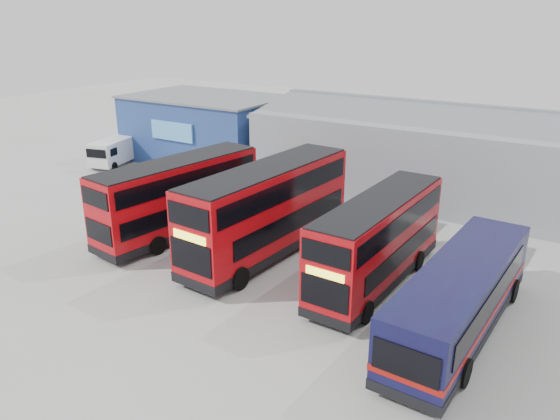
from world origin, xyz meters
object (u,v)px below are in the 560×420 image
object	(u,v)px
double_decker_left	(179,198)
panel_van	(114,150)
maintenance_shed	(497,158)
double_decker_right	(378,242)
office_block	(207,127)
double_decker_centre	(268,212)
single_decker_blue	(460,300)

from	to	relation	value
double_decker_left	panel_van	xyz separation A→B (m)	(-14.05, 8.11, -0.91)
maintenance_shed	double_decker_right	world-z (taller)	maintenance_shed
office_block	maintenance_shed	size ratio (longest dim) A/B	0.40
maintenance_shed	double_decker_right	size ratio (longest dim) A/B	3.22
office_block	double_decker_centre	world-z (taller)	office_block
panel_van	double_decker_left	bearing A→B (deg)	-44.58
maintenance_shed	double_decker_centre	bearing A→B (deg)	-116.45
maintenance_shed	panel_van	distance (m)	28.04
double_decker_right	office_block	bearing A→B (deg)	148.67
office_block	single_decker_blue	bearing A→B (deg)	-32.20
office_block	panel_van	distance (m)	7.49
office_block	single_decker_blue	xyz separation A→B (m)	(24.37, -15.35, -1.16)
double_decker_centre	double_decker_right	size ratio (longest dim) A/B	1.14
double_decker_right	panel_van	distance (m)	26.42
double_decker_left	double_decker_centre	distance (m)	5.44
panel_van	maintenance_shed	bearing A→B (deg)	0.75
maintenance_shed	single_decker_blue	bearing A→B (deg)	-82.22
office_block	double_decker_left	world-z (taller)	office_block
office_block	panel_van	world-z (taller)	office_block
double_decker_right	double_decker_centre	bearing A→B (deg)	-178.90
maintenance_shed	double_decker_right	distance (m)	15.34
double_decker_right	panel_van	xyz separation A→B (m)	(-25.22, 7.83, -0.83)
single_decker_blue	double_decker_left	bearing A→B (deg)	-4.32
maintenance_shed	panel_van	xyz separation A→B (m)	(-27.00, -7.39, -1.45)
single_decker_blue	panel_van	xyz separation A→B (m)	(-29.38, 9.96, -0.26)
double_decker_centre	double_decker_right	bearing A→B (deg)	3.17
double_decker_left	maintenance_shed	bearing A→B (deg)	-122.04
double_decker_right	single_decker_blue	distance (m)	4.70
single_decker_blue	double_decker_centre	bearing A→B (deg)	-10.01
double_decker_left	double_decker_centre	size ratio (longest dim) A/B	0.93
office_block	single_decker_blue	size ratio (longest dim) A/B	1.16
office_block	maintenance_shed	distance (m)	22.09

